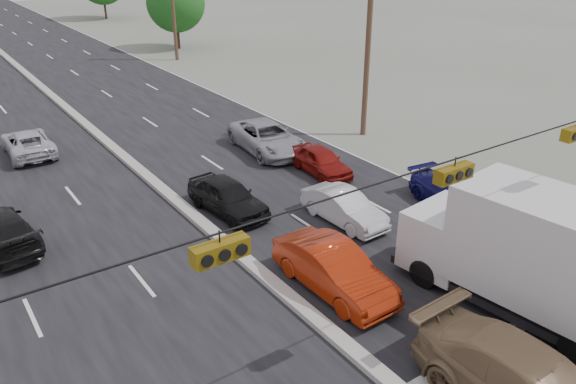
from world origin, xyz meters
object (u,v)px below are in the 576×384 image
at_px(utility_pole_right_b, 368,43).
at_px(tree_right_mid, 176,2).
at_px(queue_car_d, 453,194).
at_px(oncoming_far, 28,143).
at_px(queue_car_e, 321,161).
at_px(queue_car_b, 344,208).
at_px(queue_car_c, 267,138).
at_px(oncoming_near, 0,230).
at_px(red_sedan, 334,270).
at_px(queue_car_a, 228,197).
at_px(utility_pole_right_c, 172,0).
at_px(box_truck, 529,253).

bearing_deg(utility_pole_right_b, tree_right_mid, 85.24).
relative_size(queue_car_d, oncoming_far, 0.93).
xyz_separation_m(queue_car_d, queue_car_e, (-2.23, 6.01, 0.02)).
height_order(utility_pole_right_b, queue_car_b, utility_pole_right_b).
height_order(queue_car_e, oncoming_far, queue_car_e).
bearing_deg(queue_car_c, queue_car_d, -69.53).
xyz_separation_m(queue_car_c, oncoming_near, (-13.24, -2.77, -0.06)).
xyz_separation_m(red_sedan, queue_car_b, (3.27, 3.39, -0.12)).
bearing_deg(oncoming_far, queue_car_a, 115.64).
bearing_deg(oncoming_far, oncoming_near, 74.31).
bearing_deg(queue_car_a, oncoming_far, 108.55).
relative_size(utility_pole_right_b, queue_car_b, 2.58).
bearing_deg(utility_pole_right_b, utility_pole_right_c, 90.00).
xyz_separation_m(queue_car_a, oncoming_far, (-5.19, 11.61, -0.07)).
xyz_separation_m(queue_car_b, queue_car_c, (1.81, 8.36, 0.11)).
bearing_deg(queue_car_a, box_truck, -74.78).
distance_m(queue_car_b, oncoming_far, 17.22).
xyz_separation_m(queue_car_e, oncoming_far, (-10.79, 10.56, -0.00)).
bearing_deg(oncoming_near, queue_car_a, 157.54).
distance_m(queue_car_c, queue_car_d, 10.32).
height_order(queue_car_a, queue_car_b, queue_car_a).
distance_m(utility_pole_right_c, queue_car_e, 29.06).
height_order(red_sedan, queue_car_a, red_sedan).
distance_m(queue_car_b, oncoming_near, 12.72).
xyz_separation_m(utility_pole_right_b, tree_right_mid, (2.50, 30.00, -0.77)).
xyz_separation_m(utility_pole_right_c, oncoming_near, (-19.20, -27.00, -4.43)).
height_order(utility_pole_right_b, oncoming_near, utility_pole_right_b).
distance_m(box_truck, oncoming_near, 17.81).
height_order(box_truck, queue_car_a, box_truck).
relative_size(oncoming_near, oncoming_far, 1.02).
bearing_deg(queue_car_d, oncoming_far, 135.14).
relative_size(utility_pole_right_c, queue_car_e, 2.65).
relative_size(utility_pole_right_b, queue_car_c, 1.87).
relative_size(utility_pole_right_b, tree_right_mid, 1.40).
relative_size(utility_pole_right_b, queue_car_d, 2.33).
xyz_separation_m(utility_pole_right_c, oncoming_far, (-16.29, -17.63, -4.47)).
distance_m(utility_pole_right_c, queue_car_b, 33.81).
xyz_separation_m(tree_right_mid, queue_car_d, (-5.77, -39.19, -3.71)).
xyz_separation_m(utility_pole_right_b, utility_pole_right_c, (0.00, 25.00, 0.00)).
xyz_separation_m(box_truck, queue_car_a, (-4.06, 10.71, -1.26)).
bearing_deg(queue_car_c, utility_pole_right_b, -1.99).
distance_m(tree_right_mid, oncoming_near, 38.84).
xyz_separation_m(queue_car_a, queue_car_e, (5.60, 1.05, -0.06)).
bearing_deg(oncoming_near, queue_car_b, 146.93).
distance_m(tree_right_mid, box_truck, 46.01).
relative_size(queue_car_c, oncoming_far, 1.16).
bearing_deg(oncoming_far, queue_car_d, 129.73).
bearing_deg(box_truck, oncoming_near, 126.27).
height_order(utility_pole_right_c, tree_right_mid, utility_pole_right_c).
bearing_deg(utility_pole_right_b, queue_car_c, 172.67).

